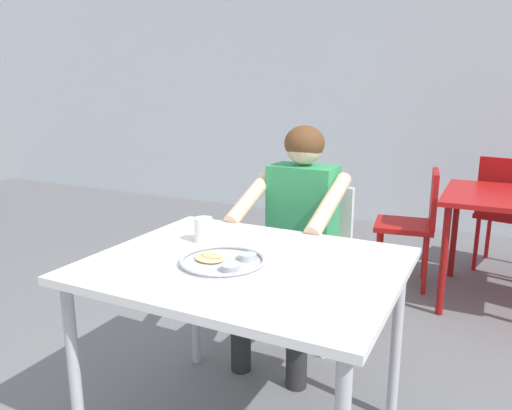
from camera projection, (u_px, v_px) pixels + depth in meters
The scene contains 8 objects.
back_wall at pixel (419, 54), 4.68m from camera, with size 12.00×0.12×3.40m, color silver.
table_foreground at pixel (246, 280), 1.79m from camera, with size 1.11×0.90×0.75m.
thali_tray at pixel (223, 261), 1.75m from camera, with size 0.31×0.31×0.03m.
drinking_cup at pixel (203, 229), 1.99m from camera, with size 0.08×0.08×0.10m.
chair_foreground at pixel (310, 248), 2.70m from camera, with size 0.43×0.39×0.85m.
diner_foreground at pixel (295, 221), 2.46m from camera, with size 0.50×0.56×1.19m.
chair_red_left at pixel (416, 219), 3.38m from camera, with size 0.45×0.44×0.83m.
chair_red_far at pixel (508, 207), 3.62m from camera, with size 0.51×0.52×0.89m.
Camera 1 is at (0.79, -1.39, 1.37)m, focal length 34.02 mm.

